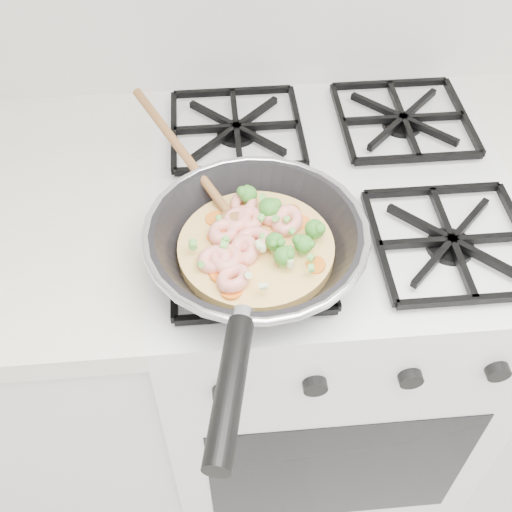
{
  "coord_description": "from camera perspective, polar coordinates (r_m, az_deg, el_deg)",
  "views": [
    {
      "loc": [
        -0.19,
        0.94,
        1.6
      ],
      "look_at": [
        -0.14,
        1.53,
        0.93
      ],
      "focal_mm": 44.38,
      "sensor_mm": 36.0,
      "label": 1
    }
  ],
  "objects": [
    {
      "name": "stove",
      "position": [
        1.39,
        5.33,
        -7.38
      ],
      "size": [
        0.6,
        0.6,
        0.92
      ],
      "color": "white",
      "rests_on": "ground"
    },
    {
      "name": "skillet",
      "position": [
        0.88,
        -0.1,
        1.07
      ],
      "size": [
        0.33,
        0.63,
        0.1
      ],
      "rotation": [
        0.0,
        0.0,
        0.01
      ],
      "color": "black",
      "rests_on": "stove"
    }
  ]
}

